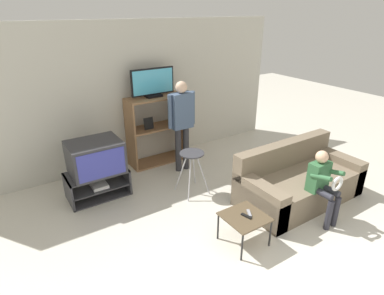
{
  "coord_description": "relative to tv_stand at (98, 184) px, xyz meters",
  "views": [
    {
      "loc": [
        -2.15,
        -1.4,
        2.78
      ],
      "look_at": [
        0.18,
        2.18,
        0.9
      ],
      "focal_mm": 30.0,
      "sensor_mm": 36.0,
      "label": 1
    }
  ],
  "objects": [
    {
      "name": "person_standing_adult",
      "position": [
        1.6,
        0.05,
        0.79
      ],
      "size": [
        0.53,
        0.2,
        1.65
      ],
      "color": "#2D2D33",
      "rests_on": "ground_plane"
    },
    {
      "name": "couch",
      "position": [
        2.6,
        -1.76,
        0.08
      ],
      "size": [
        1.96,
        0.94,
        0.84
      ],
      "color": "#756651",
      "rests_on": "ground_plane"
    },
    {
      "name": "remote_control_black",
      "position": [
        1.2,
        -2.12,
        0.2
      ],
      "size": [
        0.07,
        0.15,
        0.02
      ],
      "primitive_type": "cube",
      "rotation": [
        0.0,
        0.0,
        0.26
      ],
      "color": "black",
      "rests_on": "snack_table"
    },
    {
      "name": "television_flat",
      "position": [
        1.35,
        0.62,
        1.33
      ],
      "size": [
        0.82,
        0.2,
        0.51
      ],
      "color": "black",
      "rests_on": "media_shelf"
    },
    {
      "name": "folding_stool",
      "position": [
        1.31,
        -0.71,
        0.37
      ],
      "size": [
        0.43,
        0.43,
        0.71
      ],
      "color": "#B7B7BC",
      "rests_on": "ground_plane"
    },
    {
      "name": "media_shelf",
      "position": [
        1.38,
        0.61,
        0.45
      ],
      "size": [
        1.09,
        0.44,
        1.29
      ],
      "color": "#8E6642",
      "rests_on": "ground_plane"
    },
    {
      "name": "person_seated_child",
      "position": [
        2.4,
        -2.3,
        0.41
      ],
      "size": [
        0.33,
        0.43,
        1.03
      ],
      "color": "#2D2D38",
      "rests_on": "ground_plane"
    },
    {
      "name": "television_main",
      "position": [
        0.02,
        0.01,
        0.47
      ],
      "size": [
        0.78,
        0.62,
        0.5
      ],
      "color": "#2D2D33",
      "rests_on": "tv_stand"
    },
    {
      "name": "remote_control_white",
      "position": [
        1.27,
        -2.09,
        0.2
      ],
      "size": [
        0.1,
        0.14,
        0.02
      ],
      "primitive_type": "cube",
      "rotation": [
        0.0,
        0.0,
        -0.51
      ],
      "color": "gray",
      "rests_on": "snack_table"
    },
    {
      "name": "wall_back",
      "position": [
        1.0,
        0.9,
        1.09
      ],
      "size": [
        6.4,
        0.06,
        2.6
      ],
      "color": "beige",
      "rests_on": "ground_plane"
    },
    {
      "name": "tv_stand",
      "position": [
        0.0,
        0.0,
        0.0
      ],
      "size": [
        0.93,
        0.53,
        0.42
      ],
      "color": "#38383D",
      "rests_on": "ground_plane"
    },
    {
      "name": "snack_table",
      "position": [
        1.19,
        -2.1,
        0.15
      ],
      "size": [
        0.51,
        0.51,
        0.4
      ],
      "color": "brown",
      "rests_on": "ground_plane"
    }
  ]
}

